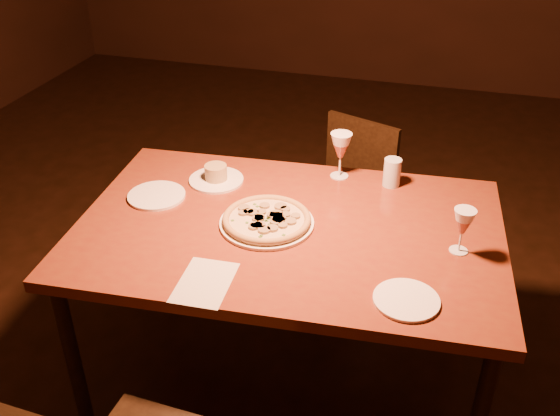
# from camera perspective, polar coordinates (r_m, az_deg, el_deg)

# --- Properties ---
(floor) EXTENTS (7.00, 7.00, 0.00)m
(floor) POSITION_cam_1_polar(r_m,az_deg,el_deg) (2.84, 0.93, -12.71)
(floor) COLOR black
(floor) RESTS_ON ground
(dining_table) EXTENTS (1.54, 1.05, 0.79)m
(dining_table) POSITION_cam_1_polar(r_m,az_deg,el_deg) (2.21, 0.77, -3.14)
(dining_table) COLOR brown
(dining_table) RESTS_ON floor
(chair_far) EXTENTS (0.49, 0.49, 0.79)m
(chair_far) POSITION_cam_1_polar(r_m,az_deg,el_deg) (3.06, 6.15, 1.35)
(chair_far) COLOR black
(chair_far) RESTS_ON floor
(pizza_plate) EXTENTS (0.33, 0.33, 0.04)m
(pizza_plate) POSITION_cam_1_polar(r_m,az_deg,el_deg) (2.17, -1.22, -1.09)
(pizza_plate) COLOR white
(pizza_plate) RESTS_ON dining_table
(ramekin_saucer) EXTENTS (0.21, 0.21, 0.07)m
(ramekin_saucer) POSITION_cam_1_polar(r_m,az_deg,el_deg) (2.45, -5.87, 2.92)
(ramekin_saucer) COLOR white
(ramekin_saucer) RESTS_ON dining_table
(wine_glass_far) EXTENTS (0.08, 0.08, 0.19)m
(wine_glass_far) POSITION_cam_1_polar(r_m,az_deg,el_deg) (2.45, 5.54, 4.81)
(wine_glass_far) COLOR #A25343
(wine_glass_far) RESTS_ON dining_table
(wine_glass_right) EXTENTS (0.07, 0.07, 0.16)m
(wine_glass_right) POSITION_cam_1_polar(r_m,az_deg,el_deg) (2.09, 16.30, -2.02)
(wine_glass_right) COLOR #A25343
(wine_glass_right) RESTS_ON dining_table
(water_tumbler) EXTENTS (0.07, 0.07, 0.11)m
(water_tumbler) POSITION_cam_1_polar(r_m,az_deg,el_deg) (2.43, 10.21, 3.22)
(water_tumbler) COLOR silver
(water_tumbler) RESTS_ON dining_table
(side_plate_left) EXTENTS (0.22, 0.22, 0.01)m
(side_plate_left) POSITION_cam_1_polar(r_m,az_deg,el_deg) (2.38, -11.22, 1.12)
(side_plate_left) COLOR white
(side_plate_left) RESTS_ON dining_table
(side_plate_near) EXTENTS (0.20, 0.20, 0.01)m
(side_plate_near) POSITION_cam_1_polar(r_m,az_deg,el_deg) (1.88, 11.48, -8.24)
(side_plate_near) COLOR white
(side_plate_near) RESTS_ON dining_table
(menu_card) EXTENTS (0.17, 0.24, 0.00)m
(menu_card) POSITION_cam_1_polar(r_m,az_deg,el_deg) (1.93, -6.89, -6.77)
(menu_card) COLOR beige
(menu_card) RESTS_ON dining_table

